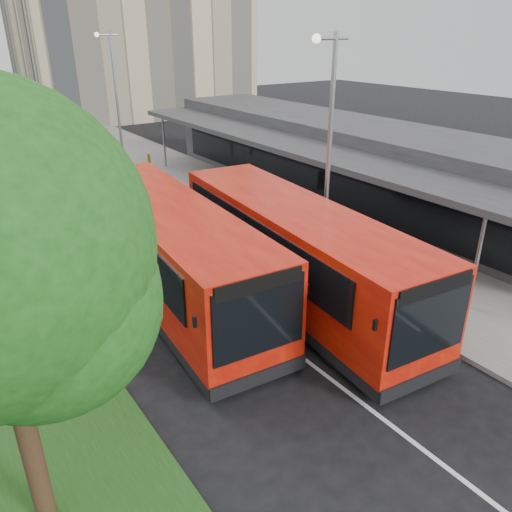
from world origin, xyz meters
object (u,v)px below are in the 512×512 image
Objects in this scene: lamp_post_far at (114,90)px; car_near at (26,125)px; lamp_post_near at (328,143)px; bus_main at (296,253)px; litter_bin at (246,195)px; bollard at (149,163)px; bus_second at (171,251)px.

lamp_post_far reaches higher than car_near.
lamp_post_near reaches higher than car_near.
bus_main is 12.68× the size of litter_bin.
car_near is (-3.22, 18.80, -0.04)m from bollard.
car_near is (-4.53, 27.70, 0.03)m from litter_bin.
lamp_post_near is at bearing -8.31° from bus_second.
car_near is (2.68, 34.09, -1.02)m from bus_second.
lamp_post_far is 0.69× the size of bus_second.
lamp_post_far reaches higher than litter_bin.
lamp_post_near is 8.83× the size of litter_bin.
lamp_post_far is at bearing 97.73° from bollard.
bus_second is 11.07× the size of bollard.
lamp_post_far is at bearing 78.57° from bus_second.
lamp_post_near is 1.00× the size of lamp_post_far.
lamp_post_far is 0.70× the size of bus_main.
bus_second is 34.21m from car_near.
lamp_post_far is 16.12m from car_near.
car_near is (-0.56, 36.50, -1.00)m from bus_main.
car_near is at bearing 99.29° from litter_bin.
lamp_post_far reaches higher than bus_main.
bus_main reaches higher than car_near.
lamp_post_near is 35.69m from car_near.
lamp_post_near is at bearing -91.62° from bollard.
bus_second is 3.11× the size of car_near.
bus_main is at bearing -31.81° from bus_second.
lamp_post_near is 2.15× the size of car_near.
lamp_post_near reaches higher than bus_main.
bus_second is 9.69m from litter_bin.
bus_main is 36.51m from car_near.
car_near is at bearing 90.24° from bus_second.
litter_bin is at bearing 76.90° from lamp_post_near.
car_near is at bearing 96.59° from bus_main.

